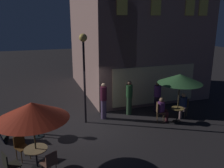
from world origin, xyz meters
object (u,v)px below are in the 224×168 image
object	(u,v)px
cafe_table_2	(38,124)
patron_seated_0	(183,104)
patio_umbrella_1	(180,79)
patron_seated_1	(162,108)
cafe_chair_2	(50,162)
cafe_chair_4	(159,110)
street_lamp_near_corner	(84,59)
cafe_table_0	(36,154)
cafe_table_1	(177,113)
patron_standing_2	(157,97)
patio_umbrella_0	(32,111)
menu_sandwich_board	(3,131)
patron_standing_4	(129,98)
cafe_chair_0	(21,145)
cafe_chair_1	(9,164)
patron_standing_3	(104,101)
cafe_chair_3	(183,106)

from	to	relation	value
cafe_table_2	patron_seated_0	bearing A→B (deg)	-1.49
patio_umbrella_1	patron_seated_1	xyz separation A→B (m)	(-0.67, 0.26, -1.45)
cafe_table_2	cafe_chair_2	xyz separation A→B (m)	(0.27, -2.89, -0.01)
cafe_chair_2	cafe_chair_4	xyz separation A→B (m)	(5.24, 2.59, 0.03)
street_lamp_near_corner	cafe_chair_4	distance (m)	4.28
cafe_table_0	cafe_table_1	size ratio (longest dim) A/B	1.05
street_lamp_near_corner	patron_standing_2	xyz separation A→B (m)	(3.85, 0.08, -2.23)
patio_umbrella_0	patio_umbrella_1	distance (m)	6.63
cafe_table_1	cafe_table_2	size ratio (longest dim) A/B	0.92
menu_sandwich_board	patron_standing_4	xyz separation A→B (m)	(5.86, 0.99, 0.43)
patron_seated_1	cafe_chair_4	bearing A→B (deg)	180.00
patron_standing_2	menu_sandwich_board	bearing A→B (deg)	36.48
street_lamp_near_corner	menu_sandwich_board	xyz separation A→B (m)	(-3.52, -0.73, -2.57)
patron_seated_1	cafe_chair_0	bearing A→B (deg)	-148.10
cafe_table_0	patron_standing_2	size ratio (longest dim) A/B	0.46
patio_umbrella_1	cafe_chair_4	xyz separation A→B (m)	(-0.80, 0.32, -1.55)
cafe_table_2	patron_standing_4	size ratio (longest dim) A/B	0.43
menu_sandwich_board	cafe_table_1	bearing A→B (deg)	-26.64
cafe_chair_4	cafe_table_1	bearing A→B (deg)	0.00
patron_seated_1	patron_standing_2	size ratio (longest dim) A/B	0.74
cafe_chair_1	menu_sandwich_board	bearing A→B (deg)	75.32
cafe_table_2	cafe_chair_1	bearing A→B (deg)	-109.41
cafe_chair_1	patron_seated_1	world-z (taller)	patron_seated_1
patio_umbrella_1	patron_seated_1	bearing A→B (deg)	158.45
patio_umbrella_1	cafe_chair_0	size ratio (longest dim) A/B	2.69
street_lamp_near_corner	cafe_chair_0	bearing A→B (deg)	-141.02
patron_standing_3	patron_standing_4	size ratio (longest dim) A/B	1.02
cafe_chair_1	patron_standing_3	xyz separation A→B (m)	(4.04, 3.51, 0.37)
patron_seated_0	patron_standing_4	distance (m)	2.67
street_lamp_near_corner	cafe_chair_3	size ratio (longest dim) A/B	4.50
cafe_table_1	patron_standing_4	bearing A→B (deg)	137.58
cafe_table_1	patron_standing_3	world-z (taller)	patron_standing_3
street_lamp_near_corner	patio_umbrella_1	distance (m)	4.45
cafe_table_0	cafe_table_1	world-z (taller)	cafe_table_0
cafe_table_2	patio_umbrella_0	world-z (taller)	patio_umbrella_0
cafe_table_2	patron_seated_1	xyz separation A→B (m)	(5.65, -0.35, 0.13)
street_lamp_near_corner	cafe_table_1	distance (m)	5.06
cafe_table_2	patron_standing_4	world-z (taller)	patron_standing_4
cafe_table_0	patron_seated_1	size ratio (longest dim) A/B	0.62
street_lamp_near_corner	patron_standing_2	size ratio (longest dim) A/B	2.55
cafe_table_0	patio_umbrella_0	bearing A→B (deg)	-45.00
cafe_table_2	patron_seated_1	size ratio (longest dim) A/B	0.64
patron_seated_0	cafe_chair_2	bearing A→B (deg)	-14.29
patron_standing_3	patron_seated_1	bearing A→B (deg)	57.29
patron_seated_1	patron_seated_0	bearing A→B (deg)	29.16
cafe_table_2	cafe_chair_4	bearing A→B (deg)	-3.06
cafe_chair_4	patron_seated_1	distance (m)	0.18
patron_standing_4	cafe_chair_1	bearing A→B (deg)	-145.69
cafe_chair_1	patron_standing_2	distance (m)	7.75
patio_umbrella_0	patron_standing_4	distance (m)	5.77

